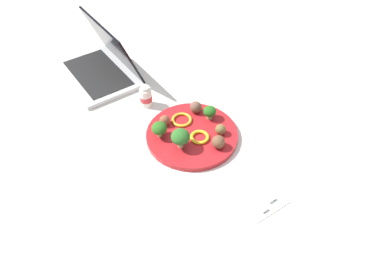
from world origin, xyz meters
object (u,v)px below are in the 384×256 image
Objects in this scene: broccoli_floret_mid_left at (159,128)px; meatball_mid_right at (196,107)px; meatball_front_right at (165,120)px; fork at (259,187)px; plate at (192,135)px; pepper_ring_far_rim at (200,137)px; napkin at (252,189)px; knife at (249,193)px; meatball_near_rim at (221,129)px; broccoli_floret_front_left at (180,137)px; pepper_ring_back_left at (182,120)px; yogurt_bottle at (146,97)px; laptop at (102,66)px; meatball_back_left at (218,142)px; broccoli_floret_back_left at (210,112)px.

meatball_mid_right is at bearing 104.33° from broccoli_floret_mid_left.
fork is at bearing 17.16° from meatball_front_right.
plate is 0.04m from pepper_ring_far_rim.
meatball_front_right is at bearing -165.43° from napkin.
knife is (0.26, 0.02, -0.00)m from plate.
broccoli_floret_mid_left is 0.32m from napkin.
meatball_front_right is 0.17m from meatball_near_rim.
fork is at bearing 25.46° from broccoli_floret_front_left.
knife is (0.21, -0.06, -0.02)m from meatball_near_rim.
plate is at bearing 66.92° from broccoli_floret_mid_left.
pepper_ring_far_rim is 0.40× the size of knife.
meatball_front_right is 0.27× the size of fork.
plate is 4.33× the size of pepper_ring_back_left.
pepper_ring_far_rim is 0.25m from yogurt_bottle.
napkin is at bearing -4.76° from meatball_mid_right.
laptop reaches higher than plate.
knife is at bearing -14.83° from meatball_near_rim.
meatball_near_rim is 0.27× the size of fork.
broccoli_floret_mid_left reaches higher than napkin.
meatball_mid_right is at bearing 90.21° from meatball_front_right.
meatball_back_left reaches higher than fork.
yogurt_bottle is (-0.25, -0.12, 0.00)m from meatball_near_rim.
napkin is (0.22, 0.09, -0.05)m from broccoli_floret_front_left.
plate reaches higher than knife.
laptop reaches higher than fork.
pepper_ring_back_left reaches higher than knife.
broccoli_floret_back_left reaches higher than meatball_mid_right.
laptop is at bearing -170.67° from meatball_front_right.
meatball_front_right reaches higher than pepper_ring_far_rim.
pepper_ring_back_left is (-0.11, -0.07, -0.01)m from meatball_near_rim.
broccoli_floret_front_left is 0.25m from napkin.
meatball_near_rim is (0.12, 0.01, -0.00)m from meatball_mid_right.
pepper_ring_back_left is at bearing -177.65° from knife.
plate is 4.48× the size of broccoli_floret_front_left.
meatball_near_rim reaches higher than knife.
meatball_front_right reaches higher than fork.
pepper_ring_back_left is (0.01, -0.06, -0.01)m from meatball_mid_right.
broccoli_floret_front_left is 0.11m from meatball_front_right.
broccoli_floret_back_left reaches higher than knife.
laptop is at bearing -159.48° from meatball_near_rim.
plate is 0.26m from napkin.
fork is (0.30, 0.14, -0.04)m from broccoli_floret_mid_left.
meatball_front_right is 0.38m from laptop.
meatball_back_left reaches higher than napkin.
fork reaches higher than napkin.
fork is 0.04m from knife.
plate is 3.73× the size of yogurt_bottle.
pepper_ring_back_left is (-0.15, -0.03, -0.02)m from meatball_back_left.
broccoli_floret_front_left is at bearing -32.47° from pepper_ring_back_left.
meatball_back_left is (0.12, -0.05, -0.01)m from broccoli_floret_back_left.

